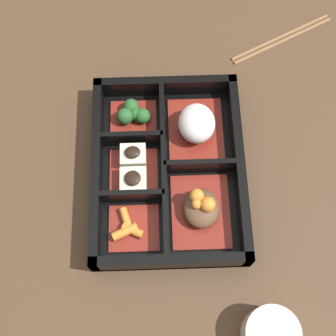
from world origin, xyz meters
The scene contains 10 objects.
ground_plane centered at (0.00, 0.00, 0.00)m, with size 3.00×3.00×0.00m, color #4C3523.
bento_base centered at (0.00, 0.00, 0.01)m, with size 0.31×0.24×0.01m.
bento_rim centered at (0.00, 0.00, 0.02)m, with size 0.31×0.24×0.05m.
bowl_rice centered at (-0.07, 0.05, 0.03)m, with size 0.12×0.09×0.06m.
bowl_stew centered at (0.07, 0.05, 0.03)m, with size 0.12×0.09×0.05m.
bowl_greens centered at (-0.10, -0.06, 0.02)m, with size 0.07×0.08×0.03m.
bowl_tofu centered at (0.00, -0.06, 0.02)m, with size 0.08×0.08×0.04m.
bowl_carrots centered at (0.09, -0.06, 0.02)m, with size 0.07×0.08×0.02m.
tea_cup centered at (0.26, 0.14, 0.03)m, with size 0.08×0.08×0.05m.
chopsticks centered at (-0.26, 0.22, 0.00)m, with size 0.11×0.20×0.01m.
Camera 1 is at (0.28, -0.01, 0.72)m, focal length 50.00 mm.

